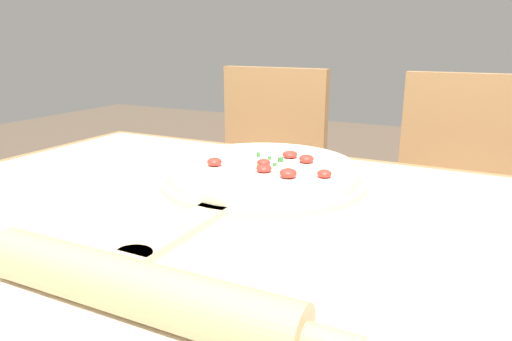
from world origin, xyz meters
TOP-DOWN VIEW (x-y plane):
  - dining_table at (0.00, 0.00)m, footprint 1.27×0.82m
  - towel_cloth at (0.00, 0.00)m, footprint 1.19×0.74m
  - pizza_peel at (-0.04, 0.12)m, footprint 0.37×0.56m
  - pizza at (-0.04, 0.14)m, footprint 0.34×0.34m
  - rolling_pin at (0.03, -0.29)m, footprint 0.43×0.06m
  - chair_left at (-0.35, 0.76)m, footprint 0.41×0.41m
  - chair_right at (0.27, 0.76)m, footprint 0.40×0.40m

SIDE VIEW (x-z plane):
  - chair_left at x=-0.35m, z-range 0.07..0.98m
  - chair_right at x=0.27m, z-range 0.07..0.98m
  - dining_table at x=0.00m, z-range 0.25..0.99m
  - towel_cloth at x=0.00m, z-range 0.74..0.74m
  - pizza_peel at x=-0.04m, z-range 0.74..0.76m
  - pizza at x=-0.04m, z-range 0.75..0.79m
  - rolling_pin at x=0.03m, z-range 0.74..0.80m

